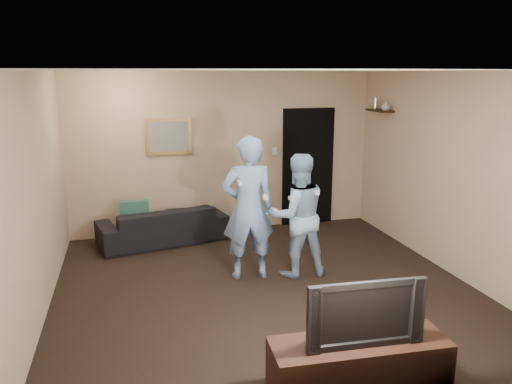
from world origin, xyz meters
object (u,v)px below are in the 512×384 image
object	(u,v)px
wii_player_left	(248,208)
tv_console	(358,370)
wii_player_right	(298,215)
television	(362,310)
sofa	(163,225)

from	to	relation	value
wii_player_left	tv_console	bearing A→B (deg)	-84.18
wii_player_left	wii_player_right	distance (m)	0.65
tv_console	wii_player_left	distance (m)	2.73
tv_console	television	world-z (taller)	television
television	wii_player_right	world-z (taller)	wii_player_right
television	wii_player_left	size ratio (longest dim) A/B	0.52
sofa	television	size ratio (longest dim) A/B	2.04
television	wii_player_right	xyz separation A→B (m)	(0.36, 2.55, 0.02)
tv_console	wii_player_left	bearing A→B (deg)	98.71
wii_player_left	wii_player_right	size ratio (longest dim) A/B	1.15
wii_player_right	tv_console	bearing A→B (deg)	-98.07
tv_console	television	distance (m)	0.53
television	wii_player_left	xyz separation A→B (m)	(-0.27, 2.63, 0.14)
television	wii_player_left	world-z (taller)	wii_player_left
television	wii_player_right	size ratio (longest dim) A/B	0.59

